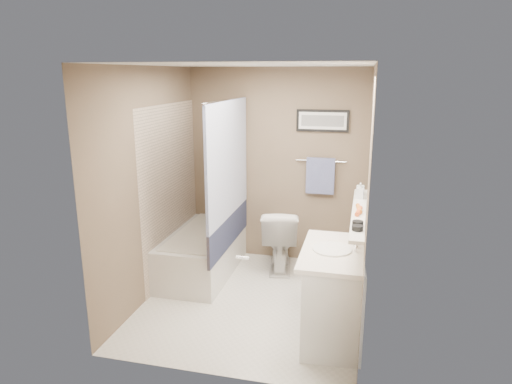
% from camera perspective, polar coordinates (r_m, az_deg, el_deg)
% --- Properties ---
extents(ground, '(2.50, 2.50, 0.00)m').
position_cam_1_polar(ground, '(4.94, -0.42, -13.46)').
color(ground, silver).
rests_on(ground, ground).
extents(ceiling, '(2.20, 2.50, 0.04)m').
position_cam_1_polar(ceiling, '(4.35, -0.48, 15.35)').
color(ceiling, white).
rests_on(ceiling, wall_back).
extents(wall_back, '(2.20, 0.04, 2.40)m').
position_cam_1_polar(wall_back, '(5.67, 2.56, 3.18)').
color(wall_back, brown).
rests_on(wall_back, ground).
extents(wall_front, '(2.20, 0.04, 2.40)m').
position_cam_1_polar(wall_front, '(3.37, -5.52, -4.97)').
color(wall_front, brown).
rests_on(wall_front, ground).
extents(wall_left, '(0.04, 2.50, 2.40)m').
position_cam_1_polar(wall_left, '(4.87, -12.89, 0.89)').
color(wall_left, brown).
rests_on(wall_left, ground).
extents(wall_right, '(0.04, 2.50, 2.40)m').
position_cam_1_polar(wall_right, '(4.37, 13.42, -0.69)').
color(wall_right, brown).
rests_on(wall_right, ground).
extents(tile_surround, '(0.02, 1.55, 2.00)m').
position_cam_1_polar(tile_surround, '(5.36, -10.54, 0.06)').
color(tile_surround, '#BEA690').
rests_on(tile_surround, wall_left).
extents(curtain_rod, '(0.02, 1.55, 0.02)m').
position_cam_1_polar(curtain_rod, '(4.95, -3.63, 11.42)').
color(curtain_rod, silver).
rests_on(curtain_rod, wall_left).
extents(curtain_upper, '(0.03, 1.45, 1.28)m').
position_cam_1_polar(curtain_upper, '(5.03, -3.51, 4.01)').
color(curtain_upper, silver).
rests_on(curtain_upper, curtain_rod).
extents(curtain_lower, '(0.03, 1.45, 0.36)m').
position_cam_1_polar(curtain_lower, '(5.24, -3.37, -4.83)').
color(curtain_lower, '#262C48').
rests_on(curtain_lower, curtain_rod).
extents(mirror, '(0.02, 1.60, 1.00)m').
position_cam_1_polar(mirror, '(4.14, 13.88, 4.38)').
color(mirror, silver).
rests_on(mirror, wall_right).
extents(shelf, '(0.12, 1.60, 0.03)m').
position_cam_1_polar(shelf, '(4.26, 12.72, -2.47)').
color(shelf, silver).
rests_on(shelf, wall_right).
extents(towel_bar, '(0.60, 0.02, 0.02)m').
position_cam_1_polar(towel_bar, '(5.56, 8.13, 3.87)').
color(towel_bar, silver).
rests_on(towel_bar, wall_back).
extents(towel, '(0.34, 0.05, 0.44)m').
position_cam_1_polar(towel, '(5.58, 8.04, 2.01)').
color(towel, '#818BBD').
rests_on(towel, towel_bar).
extents(art_frame, '(0.62, 0.02, 0.26)m').
position_cam_1_polar(art_frame, '(5.51, 8.33, 8.81)').
color(art_frame, black).
rests_on(art_frame, wall_back).
extents(art_mat, '(0.56, 0.00, 0.20)m').
position_cam_1_polar(art_mat, '(5.49, 8.31, 8.80)').
color(art_mat, white).
rests_on(art_mat, art_frame).
extents(art_image, '(0.50, 0.00, 0.13)m').
position_cam_1_polar(art_image, '(5.49, 8.31, 8.79)').
color(art_image, '#595959').
rests_on(art_image, art_mat).
extents(door, '(0.80, 0.02, 2.00)m').
position_cam_1_polar(door, '(3.30, 3.67, -9.07)').
color(door, silver).
rests_on(door, wall_front).
extents(door_handle, '(0.10, 0.02, 0.02)m').
position_cam_1_polar(door_handle, '(3.42, -1.69, -8.22)').
color(door_handle, silver).
rests_on(door_handle, door).
extents(bathtub, '(0.70, 1.50, 0.50)m').
position_cam_1_polar(bathtub, '(5.54, -6.57, -7.47)').
color(bathtub, silver).
rests_on(bathtub, ground).
extents(tub_rim, '(0.56, 1.36, 0.02)m').
position_cam_1_polar(tub_rim, '(5.45, -6.65, -5.03)').
color(tub_rim, beige).
rests_on(tub_rim, bathtub).
extents(toilet, '(0.54, 0.81, 0.77)m').
position_cam_1_polar(toilet, '(5.57, 2.99, -5.80)').
color(toilet, white).
rests_on(toilet, ground).
extents(vanity, '(0.56, 0.93, 0.80)m').
position_cam_1_polar(vanity, '(4.22, 9.51, -12.72)').
color(vanity, white).
rests_on(vanity, ground).
extents(countertop, '(0.54, 0.96, 0.04)m').
position_cam_1_polar(countertop, '(4.05, 9.61, -7.42)').
color(countertop, white).
rests_on(countertop, vanity).
extents(sink_basin, '(0.34, 0.34, 0.01)m').
position_cam_1_polar(sink_basin, '(4.04, 9.49, -7.04)').
color(sink_basin, white).
rests_on(sink_basin, countertop).
extents(faucet_spout, '(0.02, 0.02, 0.10)m').
position_cam_1_polar(faucet_spout, '(4.02, 12.38, -6.67)').
color(faucet_spout, white).
rests_on(faucet_spout, countertop).
extents(faucet_knob, '(0.05, 0.05, 0.05)m').
position_cam_1_polar(faucet_knob, '(4.12, 12.40, -6.43)').
color(faucet_knob, white).
rests_on(faucet_knob, countertop).
extents(candle_bowl_near, '(0.09, 0.09, 0.04)m').
position_cam_1_polar(candle_bowl_near, '(3.72, 12.56, -4.41)').
color(candle_bowl_near, black).
rests_on(candle_bowl_near, shelf).
extents(candle_bowl_far, '(0.09, 0.09, 0.04)m').
position_cam_1_polar(candle_bowl_far, '(3.83, 12.61, -3.85)').
color(candle_bowl_far, black).
rests_on(candle_bowl_far, shelf).
extents(hair_brush_front, '(0.07, 0.22, 0.04)m').
position_cam_1_polar(hair_brush_front, '(4.16, 12.72, -2.34)').
color(hair_brush_front, '#D24E1D').
rests_on(hair_brush_front, shelf).
extents(hair_brush_back, '(0.07, 0.22, 0.04)m').
position_cam_1_polar(hair_brush_back, '(4.23, 12.74, -2.04)').
color(hair_brush_back, '#C2631B').
rests_on(hair_brush_back, shelf).
extents(pink_comb, '(0.04, 0.16, 0.01)m').
position_cam_1_polar(pink_comb, '(4.38, 12.77, -1.74)').
color(pink_comb, '#FE9BD1').
rests_on(pink_comb, shelf).
extents(glass_jar, '(0.08, 0.08, 0.10)m').
position_cam_1_polar(glass_jar, '(4.78, 12.90, 0.22)').
color(glass_jar, silver).
rests_on(glass_jar, shelf).
extents(soap_bottle, '(0.08, 0.08, 0.16)m').
position_cam_1_polar(soap_bottle, '(4.64, 12.89, 0.15)').
color(soap_bottle, '#999999').
rests_on(soap_bottle, shelf).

